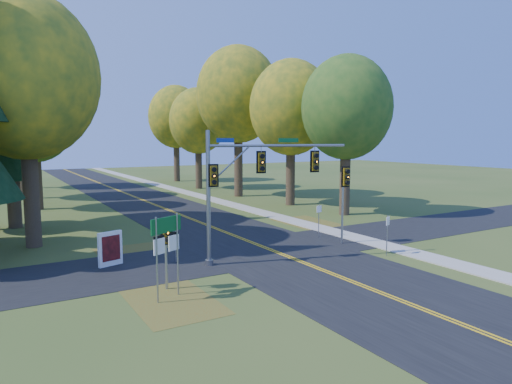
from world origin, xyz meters
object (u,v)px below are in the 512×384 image
traffic_mast (245,179)px  east_signal_pole (345,185)px  route_sign_cluster (167,240)px  info_kiosk (110,249)px

traffic_mast → east_signal_pole: (6.95, 0.60, -0.75)m
traffic_mast → east_signal_pole: size_ratio=1.53×
traffic_mast → route_sign_cluster: (-5.03, -2.92, -1.91)m
route_sign_cluster → traffic_mast: bearing=5.2°
route_sign_cluster → info_kiosk: size_ratio=1.94×
info_kiosk → east_signal_pole: bearing=-26.8°
route_sign_cluster → east_signal_pole: bearing=-8.6°
traffic_mast → route_sign_cluster: traffic_mast is taller
route_sign_cluster → info_kiosk: route_sign_cluster is taller
traffic_mast → info_kiosk: 7.34m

